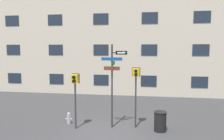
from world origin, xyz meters
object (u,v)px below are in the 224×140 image
object	(u,v)px
trash_bin	(160,121)
street_sign_pole	(113,78)
pedestrian_signal_right	(136,81)
fire_hydrant	(69,118)
pedestrian_signal_left	(75,86)

from	to	relation	value
trash_bin	street_sign_pole	bearing A→B (deg)	176.57
pedestrian_signal_right	fire_hydrant	distance (m)	4.08
street_sign_pole	fire_hydrant	world-z (taller)	street_sign_pole
pedestrian_signal_left	fire_hydrant	distance (m)	2.05
pedestrian_signal_right	fire_hydrant	world-z (taller)	pedestrian_signal_right
pedestrian_signal_left	trash_bin	size ratio (longest dim) A/B	2.87
fire_hydrant	street_sign_pole	bearing A→B (deg)	-4.58
pedestrian_signal_left	pedestrian_signal_right	bearing A→B (deg)	11.78
trash_bin	pedestrian_signal_left	bearing A→B (deg)	-175.89
pedestrian_signal_left	fire_hydrant	xyz separation A→B (m)	(-0.59, 0.63, -1.86)
pedestrian_signal_left	fire_hydrant	bearing A→B (deg)	133.12
pedestrian_signal_left	trash_bin	world-z (taller)	pedestrian_signal_left
pedestrian_signal_right	pedestrian_signal_left	bearing A→B (deg)	-168.22
street_sign_pole	pedestrian_signal_right	distance (m)	1.13
street_sign_pole	pedestrian_signal_left	world-z (taller)	street_sign_pole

